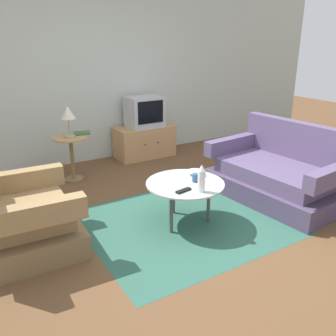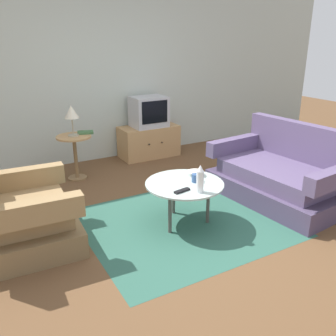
{
  "view_description": "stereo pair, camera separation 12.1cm",
  "coord_description": "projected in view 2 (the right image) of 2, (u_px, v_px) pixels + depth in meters",
  "views": [
    {
      "loc": [
        -1.96,
        -2.82,
        1.87
      ],
      "look_at": [
        -0.09,
        0.24,
        0.55
      ],
      "focal_mm": 38.43,
      "sensor_mm": 36.0,
      "label": 1
    },
    {
      "loc": [
        -1.85,
        -2.88,
        1.87
      ],
      "look_at": [
        -0.09,
        0.24,
        0.55
      ],
      "focal_mm": 38.43,
      "sensor_mm": 36.0,
      "label": 2
    }
  ],
  "objects": [
    {
      "name": "television",
      "position": [
        149.0,
        112.0,
        5.7
      ],
      "size": [
        0.54,
        0.42,
        0.48
      ],
      "color": "#B7B7BC",
      "rests_on": "tv_stand"
    },
    {
      "name": "couch",
      "position": [
        281.0,
        176.0,
        4.33
      ],
      "size": [
        1.09,
        1.65,
        0.88
      ],
      "rotation": [
        0.0,
        0.0,
        1.66
      ],
      "color": "#4B3E5C",
      "rests_on": "ground"
    },
    {
      "name": "armchair",
      "position": [
        19.0,
        217.0,
        3.31
      ],
      "size": [
        0.94,
        1.03,
        0.89
      ],
      "rotation": [
        0.0,
        0.0,
        -1.62
      ],
      "color": "brown",
      "rests_on": "ground"
    },
    {
      "name": "side_table",
      "position": [
        75.0,
        148.0,
        4.87
      ],
      "size": [
        0.47,
        0.47,
        0.62
      ],
      "color": "tan",
      "rests_on": "ground"
    },
    {
      "name": "table_lamp",
      "position": [
        71.0,
        113.0,
        4.69
      ],
      "size": [
        0.19,
        0.19,
        0.41
      ],
      "color": "#9E937A",
      "rests_on": "side_table"
    },
    {
      "name": "area_rug",
      "position": [
        184.0,
        222.0,
        3.83
      ],
      "size": [
        2.04,
        1.79,
        0.0
      ],
      "primitive_type": "cube",
      "color": "#2D5B4C",
      "rests_on": "ground"
    },
    {
      "name": "tv_remote_dark",
      "position": [
        182.0,
        191.0,
        3.46
      ],
      "size": [
        0.18,
        0.08,
        0.02
      ],
      "rotation": [
        0.0,
        0.0,
        0.17
      ],
      "color": "black",
      "rests_on": "coffee_table"
    },
    {
      "name": "back_wall",
      "position": [
        99.0,
        72.0,
        5.47
      ],
      "size": [
        9.0,
        0.12,
        2.7
      ],
      "primitive_type": "cube",
      "color": "#B2BCB2",
      "rests_on": "ground"
    },
    {
      "name": "tv_stand",
      "position": [
        149.0,
        141.0,
        5.88
      ],
      "size": [
        0.94,
        0.49,
        0.5
      ],
      "color": "tan",
      "rests_on": "ground"
    },
    {
      "name": "ground_plane",
      "position": [
        186.0,
        221.0,
        3.85
      ],
      "size": [
        16.0,
        16.0,
        0.0
      ],
      "primitive_type": "plane",
      "color": "brown"
    },
    {
      "name": "bowl",
      "position": [
        195.0,
        173.0,
        3.86
      ],
      "size": [
        0.18,
        0.18,
        0.05
      ],
      "color": "silver",
      "rests_on": "coffee_table"
    },
    {
      "name": "book",
      "position": [
        85.0,
        132.0,
        4.92
      ],
      "size": [
        0.24,
        0.19,
        0.03
      ],
      "rotation": [
        0.0,
        0.0,
        -0.28
      ],
      "color": "#3D663D",
      "rests_on": "side_table"
    },
    {
      "name": "coffee_table",
      "position": [
        184.0,
        186.0,
        3.69
      ],
      "size": [
        0.81,
        0.81,
        0.46
      ],
      "color": "#B2C6C1",
      "rests_on": "ground"
    },
    {
      "name": "vase",
      "position": [
        200.0,
        179.0,
        3.41
      ],
      "size": [
        0.07,
        0.07,
        0.28
      ],
      "color": "white",
      "rests_on": "coffee_table"
    },
    {
      "name": "mug",
      "position": [
        196.0,
        178.0,
        3.68
      ],
      "size": [
        0.12,
        0.08,
        0.09
      ],
      "color": "#335184",
      "rests_on": "coffee_table"
    }
  ]
}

